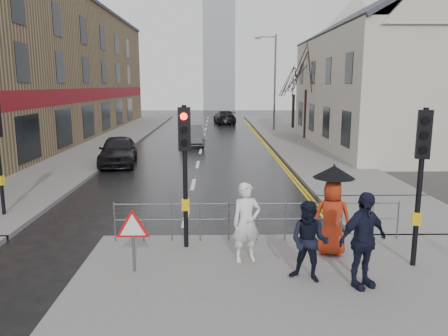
{
  "coord_description": "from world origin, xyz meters",
  "views": [
    {
      "loc": [
        0.92,
        -9.84,
        3.99
      ],
      "look_at": [
        1.19,
        4.05,
        1.34
      ],
      "focal_mm": 35.0,
      "sensor_mm": 36.0,
      "label": 1
    }
  ],
  "objects_px": {
    "pedestrian_b": "(309,242)",
    "pedestrian_d": "(363,240)",
    "pedestrian_a": "(246,222)",
    "pedestrian_with_umbrella": "(332,207)",
    "car_parked": "(118,151)",
    "car_mid": "(191,135)"
  },
  "relations": [
    {
      "from": "pedestrian_b",
      "to": "pedestrian_d",
      "type": "xyz_separation_m",
      "value": [
        0.96,
        -0.29,
        0.13
      ]
    },
    {
      "from": "pedestrian_a",
      "to": "pedestrian_d",
      "type": "bearing_deg",
      "value": -46.83
    },
    {
      "from": "pedestrian_with_umbrella",
      "to": "pedestrian_b",
      "type": "bearing_deg",
      "value": -120.43
    },
    {
      "from": "pedestrian_b",
      "to": "car_parked",
      "type": "height_order",
      "value": "pedestrian_b"
    },
    {
      "from": "pedestrian_with_umbrella",
      "to": "car_mid",
      "type": "bearing_deg",
      "value": 102.35
    },
    {
      "from": "pedestrian_b",
      "to": "pedestrian_with_umbrella",
      "type": "xyz_separation_m",
      "value": [
        0.81,
        1.38,
        0.31
      ]
    },
    {
      "from": "car_parked",
      "to": "car_mid",
      "type": "bearing_deg",
      "value": 58.56
    },
    {
      "from": "pedestrian_b",
      "to": "car_mid",
      "type": "height_order",
      "value": "pedestrian_b"
    },
    {
      "from": "pedestrian_a",
      "to": "pedestrian_with_umbrella",
      "type": "relative_size",
      "value": 0.85
    },
    {
      "from": "pedestrian_a",
      "to": "car_mid",
      "type": "relative_size",
      "value": 0.43
    },
    {
      "from": "pedestrian_a",
      "to": "pedestrian_b",
      "type": "relative_size",
      "value": 1.09
    },
    {
      "from": "car_parked",
      "to": "pedestrian_d",
      "type": "bearing_deg",
      "value": -67.79
    },
    {
      "from": "pedestrian_with_umbrella",
      "to": "car_mid",
      "type": "relative_size",
      "value": 0.51
    },
    {
      "from": "pedestrian_b",
      "to": "pedestrian_a",
      "type": "bearing_deg",
      "value": 165.7
    },
    {
      "from": "car_parked",
      "to": "pedestrian_b",
      "type": "bearing_deg",
      "value": -70.43
    },
    {
      "from": "pedestrian_d",
      "to": "pedestrian_with_umbrella",
      "type": "bearing_deg",
      "value": 70.6
    },
    {
      "from": "pedestrian_b",
      "to": "pedestrian_d",
      "type": "relative_size",
      "value": 0.86
    },
    {
      "from": "pedestrian_b",
      "to": "pedestrian_with_umbrella",
      "type": "relative_size",
      "value": 0.78
    },
    {
      "from": "pedestrian_d",
      "to": "car_mid",
      "type": "xyz_separation_m",
      "value": [
        -4.42,
        21.15,
        -0.41
      ]
    },
    {
      "from": "pedestrian_b",
      "to": "car_parked",
      "type": "bearing_deg",
      "value": 143.12
    },
    {
      "from": "pedestrian_b",
      "to": "pedestrian_d",
      "type": "distance_m",
      "value": 1.01
    },
    {
      "from": "pedestrian_with_umbrella",
      "to": "car_mid",
      "type": "distance_m",
      "value": 19.96
    }
  ]
}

